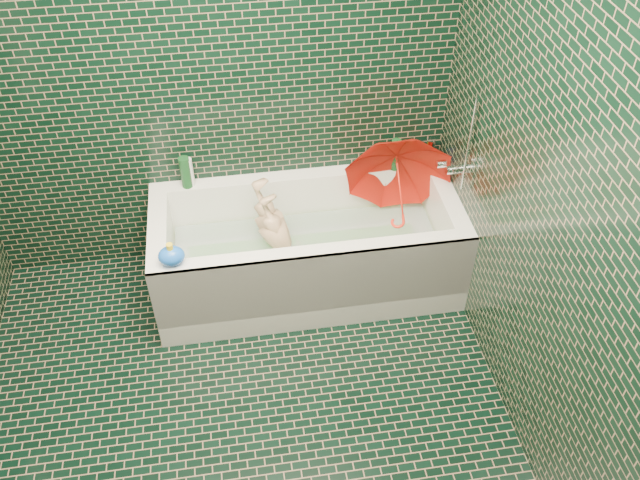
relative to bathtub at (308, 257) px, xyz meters
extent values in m
plane|color=black|center=(-0.45, -1.01, -0.21)|extent=(2.80, 2.80, 0.00)
plane|color=black|center=(-0.45, 0.39, 1.04)|extent=(2.80, 0.00, 2.80)
plane|color=black|center=(0.85, -1.01, 1.04)|extent=(0.00, 2.80, 2.80)
cube|color=white|center=(0.00, 0.02, -0.14)|extent=(1.70, 0.75, 0.15)
cube|color=white|center=(0.00, 0.34, 0.14)|extent=(1.70, 0.10, 0.40)
cube|color=white|center=(0.00, -0.31, 0.14)|extent=(1.70, 0.10, 0.40)
cube|color=white|center=(0.80, 0.02, 0.14)|extent=(0.10, 0.55, 0.40)
cube|color=white|center=(-0.80, 0.02, 0.14)|extent=(0.10, 0.55, 0.40)
cube|color=white|center=(0.00, -0.35, 0.06)|extent=(1.70, 0.02, 0.55)
cube|color=#4ECE29|center=(0.00, 0.02, -0.06)|extent=(1.35, 0.47, 0.01)
cube|color=silver|center=(0.00, 0.02, 0.09)|extent=(1.48, 0.53, 0.00)
cylinder|color=silver|center=(0.83, 0.02, 0.52)|extent=(0.14, 0.05, 0.05)
cylinder|color=silver|center=(0.75, 0.08, 0.52)|extent=(0.05, 0.04, 0.04)
cylinder|color=silver|center=(0.82, -0.08, 0.74)|extent=(0.01, 0.01, 0.55)
imported|color=tan|center=(-0.14, 0.04, 0.10)|extent=(0.86, 0.40, 0.37)
imported|color=red|center=(0.53, 0.06, 0.38)|extent=(0.74, 0.78, 0.73)
imported|color=white|center=(0.74, 0.35, 0.34)|extent=(0.11, 0.11, 0.25)
imported|color=#5A217C|center=(0.76, 0.31, 0.34)|extent=(0.10, 0.10, 0.21)
imported|color=#13421C|center=(0.61, 0.34, 0.34)|extent=(0.17, 0.17, 0.19)
cylinder|color=#13421C|center=(0.56, 0.31, 0.44)|extent=(0.06, 0.06, 0.19)
cylinder|color=silver|center=(0.76, 0.32, 0.43)|extent=(0.07, 0.07, 0.17)
cylinder|color=#13421C|center=(-0.63, 0.33, 0.43)|extent=(0.07, 0.07, 0.19)
cylinder|color=white|center=(-0.62, 0.35, 0.43)|extent=(0.06, 0.06, 0.17)
ellipsoid|color=yellow|center=(0.59, 0.32, 0.37)|extent=(0.09, 0.09, 0.06)
sphere|color=yellow|center=(0.62, 0.31, 0.40)|extent=(0.04, 0.04, 0.04)
cone|color=orange|center=(0.64, 0.31, 0.40)|extent=(0.02, 0.02, 0.02)
ellipsoid|color=blue|center=(-0.71, -0.29, 0.39)|extent=(0.16, 0.14, 0.10)
cylinder|color=yellow|center=(-0.71, -0.29, 0.45)|extent=(0.03, 0.03, 0.04)
camera|label=1|loc=(-0.37, -2.77, 2.70)|focal=38.00mm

